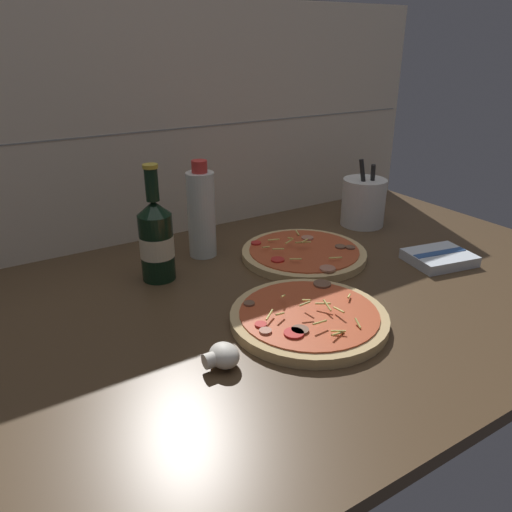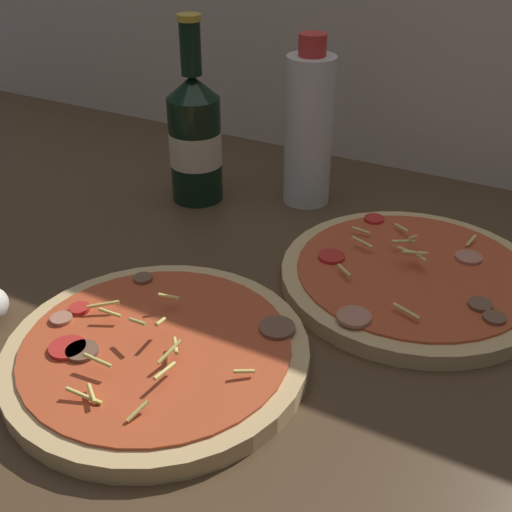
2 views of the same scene
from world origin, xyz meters
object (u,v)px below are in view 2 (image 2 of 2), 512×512
(pizza_near, at_px, (157,353))
(oil_bottle, at_px, (311,129))
(beer_bottle, at_px, (195,137))
(pizza_far, at_px, (412,277))

(pizza_near, xyz_separation_m, oil_bottle, (-0.02, 0.39, 0.09))
(beer_bottle, bearing_deg, pizza_far, -12.82)
(oil_bottle, bearing_deg, pizza_far, -36.58)
(beer_bottle, xyz_separation_m, oil_bottle, (0.14, 0.07, 0.01))
(beer_bottle, bearing_deg, pizza_near, -63.53)
(pizza_near, bearing_deg, oil_bottle, 92.50)
(pizza_near, relative_size, oil_bottle, 1.26)
(pizza_far, relative_size, oil_bottle, 1.29)
(pizza_near, height_order, oil_bottle, oil_bottle)
(pizza_far, xyz_separation_m, beer_bottle, (-0.34, 0.08, 0.08))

